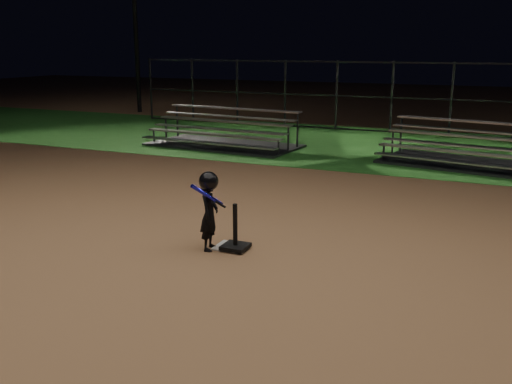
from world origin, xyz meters
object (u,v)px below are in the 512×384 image
batting_tee (235,241)px  child_batter (209,209)px  home_plate (230,247)px  bleacher_left (223,139)px  bleacher_right (471,158)px  light_pole_left (134,1)px

batting_tee → child_batter: size_ratio=0.58×
home_plate → child_batter: child_batter is taller
bleacher_left → bleacher_right: bleacher_left is taller
child_batter → bleacher_left: size_ratio=0.25×
bleacher_left → light_pole_left: (-7.81, 6.84, 4.71)m
batting_tee → child_batter: child_batter is taller
batting_tee → bleacher_right: size_ratio=0.15×
light_pole_left → home_plate: bearing=-51.2°
home_plate → batting_tee: bearing=-28.6°
home_plate → child_batter: bearing=-142.5°
home_plate → light_pole_left: size_ratio=0.05×
child_batter → bleacher_right: (3.27, 8.18, -0.42)m
batting_tee → home_plate: bearing=151.4°
bleacher_left → light_pole_left: bearing=144.0°
home_plate → bleacher_right: size_ratio=0.09×
home_plate → bleacher_right: bleacher_right is taller
home_plate → light_pole_left: light_pole_left is taller
home_plate → bleacher_right: bearing=69.3°
child_batter → light_pole_left: (-11.75, 15.14, 4.30)m
child_batter → light_pole_left: light_pole_left is taller
bleacher_right → batting_tee: bearing=-98.8°
bleacher_right → light_pole_left: (-15.02, 6.96, 4.72)m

